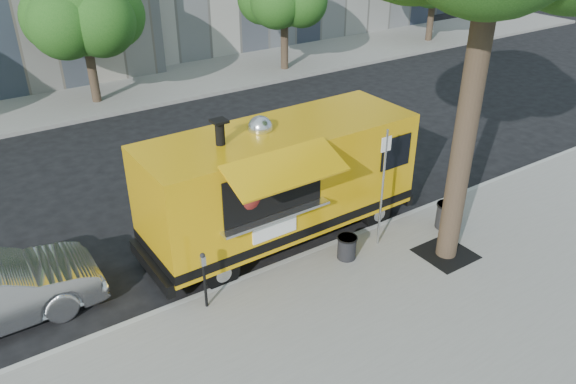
% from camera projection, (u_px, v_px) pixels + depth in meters
% --- Properties ---
extents(ground, '(120.00, 120.00, 0.00)m').
position_uv_depth(ground, '(290.00, 239.00, 14.24)').
color(ground, black).
rests_on(ground, ground).
extents(sidewalk, '(60.00, 6.00, 0.15)m').
position_uv_depth(sidewalk, '(401.00, 326.00, 11.28)').
color(sidewalk, gray).
rests_on(sidewalk, ground).
extents(curb, '(60.00, 0.14, 0.16)m').
position_uv_depth(curb, '(311.00, 254.00, 13.53)').
color(curb, '#999993').
rests_on(curb, ground).
extents(far_sidewalk, '(60.00, 5.00, 0.15)m').
position_uv_depth(far_sidewalk, '(115.00, 93.00, 24.08)').
color(far_sidewalk, gray).
rests_on(far_sidewalk, ground).
extents(tree_well, '(1.20, 1.20, 0.02)m').
position_uv_depth(tree_well, '(446.00, 254.00, 13.39)').
color(tree_well, black).
rests_on(tree_well, sidewalk).
extents(far_tree_b, '(3.60, 3.60, 5.50)m').
position_uv_depth(far_tree_b, '(81.00, 8.00, 21.21)').
color(far_tree_b, '#33261C').
rests_on(far_tree_b, far_sidewalk).
extents(sign_post, '(0.28, 0.06, 3.00)m').
position_uv_depth(sign_post, '(383.00, 182.00, 12.98)').
color(sign_post, silver).
rests_on(sign_post, sidewalk).
extents(parking_meter, '(0.11, 0.11, 1.33)m').
position_uv_depth(parking_meter, '(204.00, 274.00, 11.33)').
color(parking_meter, black).
rests_on(parking_meter, sidewalk).
extents(food_truck, '(7.09, 3.32, 3.49)m').
position_uv_depth(food_truck, '(280.00, 180.00, 13.50)').
color(food_truck, '#E3A60B').
rests_on(food_truck, ground).
extents(trash_bin_left, '(0.48, 0.48, 0.57)m').
position_uv_depth(trash_bin_left, '(347.00, 247.00, 13.11)').
color(trash_bin_left, black).
rests_on(trash_bin_left, sidewalk).
extents(trash_bin_right, '(0.56, 0.56, 0.67)m').
position_uv_depth(trash_bin_right, '(446.00, 215.00, 14.29)').
color(trash_bin_right, black).
rests_on(trash_bin_right, sidewalk).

